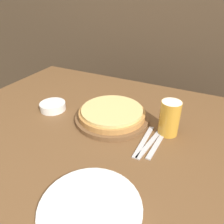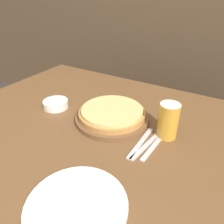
{
  "view_description": "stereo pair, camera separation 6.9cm",
  "coord_description": "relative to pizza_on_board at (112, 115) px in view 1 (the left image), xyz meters",
  "views": [
    {
      "loc": [
        0.34,
        -0.67,
        1.23
      ],
      "look_at": [
        -0.02,
        0.07,
        0.75
      ],
      "focal_mm": 35.0,
      "sensor_mm": 36.0,
      "label": 1
    },
    {
      "loc": [
        0.4,
        -0.64,
        1.23
      ],
      "look_at": [
        -0.02,
        0.07,
        0.75
      ],
      "focal_mm": 35.0,
      "sensor_mm": 36.0,
      "label": 2
    }
  ],
  "objects": [
    {
      "name": "dinner_knife",
      "position": [
        0.2,
        -0.09,
        -0.02
      ],
      "size": [
        0.04,
        0.21,
        0.0
      ],
      "color": "silver",
      "rests_on": "dining_table"
    },
    {
      "name": "dinner_plate",
      "position": [
        0.15,
        -0.43,
        -0.02
      ],
      "size": [
        0.28,
        0.28,
        0.02
      ],
      "color": "white",
      "rests_on": "dining_table"
    },
    {
      "name": "pizza_on_board",
      "position": [
        0.0,
        0.0,
        0.0
      ],
      "size": [
        0.33,
        0.33,
        0.06
      ],
      "color": "brown",
      "rests_on": "dining_table"
    },
    {
      "name": "fork",
      "position": [
        0.18,
        -0.09,
        -0.02
      ],
      "size": [
        0.02,
        0.21,
        0.0
      ],
      "color": "silver",
      "rests_on": "dining_table"
    },
    {
      "name": "spoon",
      "position": [
        0.23,
        -0.09,
        -0.02
      ],
      "size": [
        0.03,
        0.18,
        0.0
      ],
      "color": "silver",
      "rests_on": "dining_table"
    },
    {
      "name": "dining_table",
      "position": [
        0.02,
        -0.07,
        -0.38
      ],
      "size": [
        1.51,
        1.07,
        0.71
      ],
      "color": "brown",
      "rests_on": "ground_plane"
    },
    {
      "name": "beer_glass",
      "position": [
        0.25,
        0.01,
        0.05
      ],
      "size": [
        0.08,
        0.08,
        0.14
      ],
      "color": "gold",
      "rests_on": "dining_table"
    },
    {
      "name": "side_bowl",
      "position": [
        -0.3,
        -0.04,
        -0.01
      ],
      "size": [
        0.12,
        0.12,
        0.04
      ],
      "color": "white",
      "rests_on": "dining_table"
    }
  ]
}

